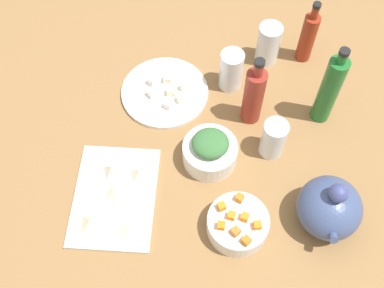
{
  "coord_description": "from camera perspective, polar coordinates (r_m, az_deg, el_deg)",
  "views": [
    {
      "loc": [
        62.91,
        6.53,
        115.17
      ],
      "look_at": [
        0.0,
        0.0,
        8.0
      ],
      "focal_mm": 45.08,
      "sensor_mm": 36.0,
      "label": 1
    }
  ],
  "objects": [
    {
      "name": "tofu_cube_3",
      "position": [
        1.4,
        -2.9,
        7.7
      ],
      "size": [
        2.22,
        2.22,
        2.2
      ],
      "primitive_type": "cube",
      "rotation": [
        0.0,
        0.0,
        1.56
      ],
      "color": "#FBE3CB",
      "rests_on": "plate_tofu"
    },
    {
      "name": "drinking_glass_2",
      "position": [
        1.26,
        9.61,
        0.63
      ],
      "size": [
        6.46,
        6.46,
        11.67
      ],
      "primitive_type": "cylinder",
      "color": "white",
      "rests_on": "tabletop"
    },
    {
      "name": "tofu_cube_1",
      "position": [
        1.37,
        -4.8,
        6.05
      ],
      "size": [
        3.11,
        3.11,
        2.2
      ],
      "primitive_type": "cube",
      "rotation": [
        0.0,
        0.0,
        0.79
      ],
      "color": "white",
      "rests_on": "plate_tofu"
    },
    {
      "name": "tofu_cube_5",
      "position": [
        1.35,
        -2.81,
        4.71
      ],
      "size": [
        2.94,
        2.94,
        2.2
      ],
      "primitive_type": "cube",
      "rotation": [
        0.0,
        0.0,
        2.69
      ],
      "color": "white",
      "rests_on": "plate_tofu"
    },
    {
      "name": "bottle_1",
      "position": [
        1.28,
        7.3,
        5.74
      ],
      "size": [
        5.44,
        5.44,
        23.58
      ],
      "color": "maroon",
      "rests_on": "tabletop"
    },
    {
      "name": "teapot",
      "position": [
        1.19,
        15.96,
        -7.23
      ],
      "size": [
        17.46,
        15.44,
        16.92
      ],
      "color": "#3F4F7A",
      "rests_on": "tabletop"
    },
    {
      "name": "carrot_cube_7",
      "position": [
        1.13,
        6.44,
        -11.3
      ],
      "size": [
        2.54,
        2.54,
        1.8
      ],
      "primitive_type": "cube",
      "rotation": [
        0.0,
        0.0,
        2.43
      ],
      "color": "orange",
      "rests_on": "bowl_carrots"
    },
    {
      "name": "drinking_glass_0",
      "position": [
        1.37,
        4.66,
        8.69
      ],
      "size": [
        6.62,
        6.62,
        12.72
      ],
      "primitive_type": "cylinder",
      "color": "white",
      "rests_on": "tabletop"
    },
    {
      "name": "bowl_carrots",
      "position": [
        1.18,
        5.41,
        -9.44
      ],
      "size": [
        14.86,
        14.86,
        5.54
      ],
      "primitive_type": "cylinder",
      "color": "white",
      "rests_on": "tabletop"
    },
    {
      "name": "drinking_glass_1",
      "position": [
        1.45,
        9.01,
        11.62
      ],
      "size": [
        6.82,
        6.82,
        12.98
      ],
      "primitive_type": "cylinder",
      "color": "white",
      "rests_on": "tabletop"
    },
    {
      "name": "dumpling_1",
      "position": [
        1.23,
        -9.22,
        -5.81
      ],
      "size": [
        5.43,
        5.29,
        2.19
      ],
      "primitive_type": "pyramid",
      "rotation": [
        0.0,
        0.0,
        0.5
      ],
      "color": "beige",
      "rests_on": "cutting_board"
    },
    {
      "name": "carrot_cube_2",
      "position": [
        1.16,
        5.64,
        -6.36
      ],
      "size": [
        2.39,
        2.39,
        1.8
      ],
      "primitive_type": "cube",
      "rotation": [
        0.0,
        0.0,
        2.71
      ],
      "color": "orange",
      "rests_on": "bowl_carrots"
    },
    {
      "name": "bottle_0",
      "position": [
        1.31,
        15.95,
        6.22
      ],
      "size": [
        5.24,
        5.24,
        26.9
      ],
      "color": "#216B2C",
      "rests_on": "tabletop"
    },
    {
      "name": "carrot_cube_0",
      "position": [
        1.14,
        7.74,
        -9.51
      ],
      "size": [
        2.19,
        2.19,
        1.8
      ],
      "primitive_type": "cube",
      "rotation": [
        0.0,
        0.0,
        1.82
      ],
      "color": "orange",
      "rests_on": "bowl_carrots"
    },
    {
      "name": "carrot_cube_3",
      "position": [
        1.15,
        6.27,
        -8.59
      ],
      "size": [
        2.25,
        2.25,
        1.8
      ],
      "primitive_type": "cube",
      "rotation": [
        0.0,
        0.0,
        2.84
      ],
      "color": "orange",
      "rests_on": "bowl_carrots"
    },
    {
      "name": "tabletop",
      "position": [
        1.3,
        0.0,
        -1.46
      ],
      "size": [
        190.0,
        190.0,
        3.0
      ],
      "primitive_type": "cube",
      "color": "olive",
      "rests_on": "ground"
    },
    {
      "name": "bowl_greens",
      "position": [
        1.25,
        2.13,
        -1.07
      ],
      "size": [
        14.25,
        14.25,
        6.48
      ],
      "primitive_type": "cylinder",
      "color": "white",
      "rests_on": "tabletop"
    },
    {
      "name": "carrot_cube_5",
      "position": [
        1.15,
        3.52,
        -7.37
      ],
      "size": [
        2.46,
        2.46,
        1.8
      ],
      "primitive_type": "cube",
      "rotation": [
        0.0,
        0.0,
        2.1
      ],
      "color": "orange",
      "rests_on": "bowl_carrots"
    },
    {
      "name": "cutting_board",
      "position": [
        1.24,
        -9.12,
        -6.18
      ],
      "size": [
        28.97,
        21.55,
        1.0
      ],
      "primitive_type": "cube",
      "rotation": [
        0.0,
        0.0,
        0.04
      ],
      "color": "silver",
      "rests_on": "tabletop"
    },
    {
      "name": "plate_tofu",
      "position": [
        1.39,
        -3.24,
        6.14
      ],
      "size": [
        24.97,
        24.97,
        1.2
      ],
      "primitive_type": "cylinder",
      "color": "white",
      "rests_on": "tabletop"
    },
    {
      "name": "tofu_cube_2",
      "position": [
        1.38,
        -0.94,
        6.76
      ],
      "size": [
        3.05,
        3.05,
        2.2
      ],
      "primitive_type": "cube",
      "rotation": [
        0.0,
        0.0,
        2.16
      ],
      "color": "white",
      "rests_on": "plate_tofu"
    },
    {
      "name": "carrot_cube_6",
      "position": [
        1.14,
        4.69,
        -8.45
      ],
      "size": [
        2.09,
        2.09,
        1.8
      ],
      "primitive_type": "cube",
      "rotation": [
        0.0,
        0.0,
        1.4
      ],
      "color": "orange",
      "rests_on": "bowl_carrots"
    },
    {
      "name": "dumpling_3",
      "position": [
        1.25,
        -9.46,
        -3.03
      ],
      "size": [
        5.45,
        5.65,
        3.07
      ],
      "primitive_type": "pyramid",
      "rotation": [
        0.0,
        0.0,
        1.1
      ],
      "color": "beige",
      "rests_on": "cutting_board"
    },
    {
      "name": "dumpling_0",
      "position": [
        1.24,
        -6.27,
        -3.44
      ],
      "size": [
        5.34,
        5.57,
        2.87
      ],
      "primitive_type": "pyramid",
      "rotation": [
        0.0,
        0.0,
        1.21
      ],
      "color": "beige",
      "rests_on": "cutting_board"
    },
    {
      "name": "dumpling_4",
      "position": [
        1.18,
        -7.57,
        -10.15
      ],
      "size": [
        5.25,
        5.48,
        2.04
      ],
      "primitive_type": "pyramid",
      "rotation": [
        0.0,
        0.0,
        1.86
      ],
      "color": "beige",
      "rests_on": "cutting_board"
    },
    {
      "name": "carrot_cube_1",
      "position": [
        1.13,
        5.18,
        -10.27
      ],
      "size": [
        2.54,
        2.54,
        1.8
      ],
      "primitive_type": "cube",
      "rotation": [
        0.0,
        0.0,
        0.83
      ],
      "color": "orange",
      "rests_on": "bowl_carrots"
    },
    {
      "name": "carrot_cube_4",
      "position": [
        1.13,
        3.46,
        -9.62
      ],
      "size": [
        1.85,
        1.85,
        1.8
      ],
      "primitive_type": "cube",
      "rotation": [
        0.0,
        0.0,
        3.11
      ],
      "color": "orange",
      "rests_on": "bowl_carrots"
    },
    {
      "name": "bottle_2",
      "position": [
        1.46,
        13.54,
        12.25
      ],
      "size": [
        4.48,
        4.48,
        21.24
      ],
      "color": "maroon",
      "rests_on": "tabletop"
    },
    {
      "name": "tofu_cube_4",
      "position": [
        1.4,
        -4.75,
        7.47
      ],
      "size": [
        3.01,
        3.01,
        2.2
      ],
      "primitive_type": "cube",
      "rotation": [
        0.0,
        0.0,
        2.61
      ],
      "color": "silver",
      "rests_on": "plate_tofu"
    },
    {
      "name": "dumpling_2",
      "position": [
        1.2,
        -11.87,
        -9.08
      ],
      "size": [
        6.76,
        6.76,
        2.63
      ],
      "primitive_type": "pyramid",
      "rotation": [
        0.0,
        0.0,
        2.54
      ],
      "color": "beige",
      "rests_on": "cutting_board"
    },
    {
      "name": "chopped_greens_mound",
      "position": [
        1.21,
        2.21,
        0.12
      ],
      "size": [
        9.1,
        9.52,
        3.73
      ],
      "primitive_type": "ellipsoid",
      "rotation": [
        0.0,
        0.0,
        1.56
      ],
      "color": "#3A6F39",
      "rests_on": "bowl_greens"
    },
    {
      "name": "tofu_cube_0",
      "position": [
        1.37,
        -2.53,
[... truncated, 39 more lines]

